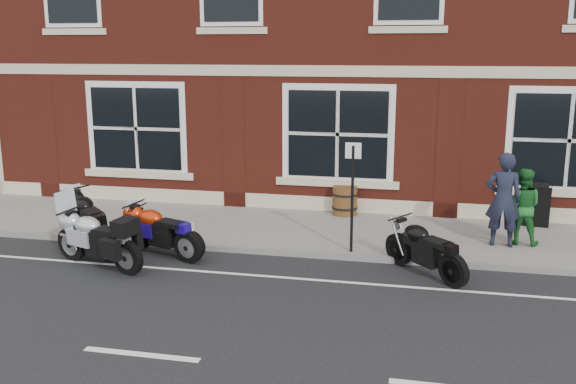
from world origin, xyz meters
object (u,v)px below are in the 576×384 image
(moto_sport_red, at_px, (160,229))
(moto_sport_black, at_px, (91,219))
(moto_sport_silver, at_px, (163,230))
(pedestrian_left, at_px, (503,199))
(pedestrian_right, at_px, (522,206))
(barrel_planter, at_px, (345,201))
(moto_touring_silver, at_px, (97,237))
(a_board_sign, at_px, (535,205))
(moto_naked_black, at_px, (425,247))
(parking_sign, at_px, (352,190))

(moto_sport_red, xyz_separation_m, moto_sport_black, (-1.51, 0.14, 0.08))
(moto_sport_silver, bearing_deg, moto_sport_red, -173.68)
(pedestrian_left, bearing_deg, pedestrian_right, -146.23)
(pedestrian_right, bearing_deg, barrel_planter, -13.65)
(moto_sport_red, xyz_separation_m, moto_sport_silver, (0.02, 0.11, -0.04))
(moto_touring_silver, relative_size, moto_sport_silver, 1.10)
(pedestrian_left, xyz_separation_m, a_board_sign, (0.86, 1.62, -0.46))
(moto_naked_black, height_order, pedestrian_left, pedestrian_left)
(a_board_sign, bearing_deg, moto_naked_black, -116.42)
(pedestrian_right, bearing_deg, pedestrian_left, 38.00)
(moto_sport_black, distance_m, pedestrian_right, 8.50)
(pedestrian_left, height_order, pedestrian_right, pedestrian_left)
(a_board_sign, bearing_deg, moto_touring_silver, -144.69)
(moto_sport_black, relative_size, moto_naked_black, 1.19)
(a_board_sign, bearing_deg, pedestrian_right, -100.08)
(pedestrian_right, distance_m, barrel_planter, 4.00)
(moto_sport_red, distance_m, pedestrian_left, 6.65)
(moto_sport_black, relative_size, pedestrian_left, 0.96)
(moto_sport_black, height_order, pedestrian_right, pedestrian_right)
(moto_sport_red, distance_m, moto_sport_black, 1.52)
(pedestrian_left, bearing_deg, moto_touring_silver, 23.48)
(pedestrian_right, height_order, barrel_planter, pedestrian_right)
(moto_touring_silver, height_order, moto_sport_black, moto_touring_silver)
(moto_touring_silver, height_order, parking_sign, parking_sign)
(pedestrian_left, distance_m, barrel_planter, 3.77)
(moto_touring_silver, xyz_separation_m, moto_sport_silver, (0.88, 0.92, -0.08))
(moto_sport_red, relative_size, pedestrian_right, 1.28)
(moto_sport_silver, xyz_separation_m, a_board_sign, (7.25, 3.19, 0.11))
(barrel_planter, relative_size, parking_sign, 0.32)
(pedestrian_right, bearing_deg, a_board_sign, -99.75)
(moto_touring_silver, xyz_separation_m, pedestrian_left, (7.28, 2.49, 0.49))
(moto_touring_silver, bearing_deg, barrel_planter, -23.40)
(moto_sport_red, distance_m, a_board_sign, 7.98)
(moto_sport_red, relative_size, moto_sport_black, 1.09)
(pedestrian_right, xyz_separation_m, a_board_sign, (0.47, 1.41, -0.29))
(moto_sport_red, height_order, a_board_sign, a_board_sign)
(moto_touring_silver, relative_size, moto_naked_black, 1.35)
(moto_sport_black, bearing_deg, moto_sport_red, -51.62)
(parking_sign, bearing_deg, moto_sport_red, -166.96)
(moto_sport_silver, height_order, pedestrian_right, pedestrian_right)
(moto_touring_silver, distance_m, moto_naked_black, 5.89)
(moto_naked_black, bearing_deg, a_board_sign, 11.06)
(moto_touring_silver, xyz_separation_m, parking_sign, (4.46, 1.48, 0.77))
(moto_naked_black, bearing_deg, barrel_planter, 74.32)
(moto_touring_silver, xyz_separation_m, moto_sport_black, (-0.65, 0.96, 0.04))
(barrel_planter, bearing_deg, moto_sport_red, -132.46)
(parking_sign, bearing_deg, moto_naked_black, -23.45)
(moto_sport_red, bearing_deg, pedestrian_right, -53.51)
(pedestrian_right, bearing_deg, moto_sport_silver, 23.54)
(moto_sport_red, xyz_separation_m, pedestrian_right, (6.80, 1.89, 0.35))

